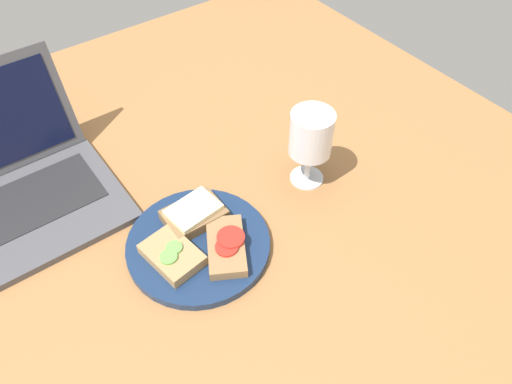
{
  "coord_description": "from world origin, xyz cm",
  "views": [
    {
      "loc": [
        -25.84,
        -49.04,
        71.43
      ],
      "look_at": [
        8.57,
        -2.08,
        8.0
      ],
      "focal_mm": 35.0,
      "sensor_mm": 36.0,
      "label": 1
    }
  ],
  "objects_px": {
    "sandwich_with_cucumber": "(172,255)",
    "wine_glass": "(311,137)",
    "sandwich_with_cheese": "(194,214)",
    "sandwich_with_tomato": "(226,246)",
    "laptop": "(12,183)",
    "plate": "(198,245)"
  },
  "relations": [
    {
      "from": "sandwich_with_cucumber",
      "to": "wine_glass",
      "type": "relative_size",
      "value": 0.69
    },
    {
      "from": "wine_glass",
      "to": "sandwich_with_cheese",
      "type": "bearing_deg",
      "value": 172.7
    },
    {
      "from": "sandwich_with_cucumber",
      "to": "wine_glass",
      "type": "bearing_deg",
      "value": 3.95
    },
    {
      "from": "sandwich_with_tomato",
      "to": "wine_glass",
      "type": "xyz_separation_m",
      "value": [
        0.22,
        0.06,
        0.08
      ]
    },
    {
      "from": "sandwich_with_cheese",
      "to": "wine_glass",
      "type": "bearing_deg",
      "value": -7.3
    },
    {
      "from": "laptop",
      "to": "plate",
      "type": "bearing_deg",
      "value": -54.25
    },
    {
      "from": "plate",
      "to": "laptop",
      "type": "height_order",
      "value": "laptop"
    },
    {
      "from": "sandwich_with_cheese",
      "to": "sandwich_with_tomato",
      "type": "bearing_deg",
      "value": -84.77
    },
    {
      "from": "plate",
      "to": "sandwich_with_tomato",
      "type": "bearing_deg",
      "value": -54.75
    },
    {
      "from": "plate",
      "to": "sandwich_with_tomato",
      "type": "xyz_separation_m",
      "value": [
        0.03,
        -0.04,
        0.02
      ]
    },
    {
      "from": "sandwich_with_cheese",
      "to": "laptop",
      "type": "bearing_deg",
      "value": 133.39
    },
    {
      "from": "sandwich_with_cucumber",
      "to": "sandwich_with_cheese",
      "type": "bearing_deg",
      "value": 34.99
    },
    {
      "from": "wine_glass",
      "to": "plate",
      "type": "bearing_deg",
      "value": -176.29
    },
    {
      "from": "wine_glass",
      "to": "laptop",
      "type": "bearing_deg",
      "value": 149.42
    },
    {
      "from": "laptop",
      "to": "sandwich_with_tomato",
      "type": "bearing_deg",
      "value": -54.31
    },
    {
      "from": "sandwich_with_tomato",
      "to": "sandwich_with_cucumber",
      "type": "bearing_deg",
      "value": 155.09
    },
    {
      "from": "sandwich_with_cucumber",
      "to": "laptop",
      "type": "height_order",
      "value": "laptop"
    },
    {
      "from": "plate",
      "to": "sandwich_with_tomato",
      "type": "relative_size",
      "value": 1.85
    },
    {
      "from": "plate",
      "to": "wine_glass",
      "type": "relative_size",
      "value": 1.56
    },
    {
      "from": "wine_glass",
      "to": "laptop",
      "type": "xyz_separation_m",
      "value": [
        -0.46,
        0.27,
        -0.06
      ]
    },
    {
      "from": "laptop",
      "to": "wine_glass",
      "type": "bearing_deg",
      "value": -30.58
    },
    {
      "from": "sandwich_with_tomato",
      "to": "laptop",
      "type": "height_order",
      "value": "laptop"
    }
  ]
}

